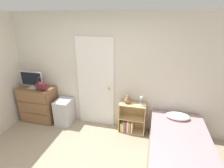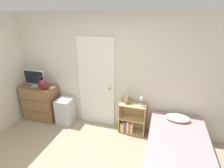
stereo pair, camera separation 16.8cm
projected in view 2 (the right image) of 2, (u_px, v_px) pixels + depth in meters
The scene contains 10 objects.
wall_back at pixel (104, 73), 3.86m from camera, with size 10.00×0.06×2.55m.
door_closed at pixel (96, 83), 3.95m from camera, with size 0.85×0.09×2.06m.
dresser at pixel (41, 102), 4.36m from camera, with size 0.85×0.44×0.87m.
tv at pixel (34, 78), 4.11m from camera, with size 0.55×0.16×0.40m.
handbag at pixel (43, 85), 3.98m from camera, with size 0.30×0.12×0.32m.
storage_bin at pixel (66, 111), 4.23m from camera, with size 0.35×0.42×0.61m.
bookshelf at pixel (130, 121), 3.88m from camera, with size 0.57×0.28×0.69m.
teddy_bear at pixel (127, 100), 3.71m from camera, with size 0.13×0.13×0.20m.
desk_lamp at pixel (141, 100), 3.58m from camera, with size 0.10×0.10×0.22m.
bed at pixel (177, 155), 2.92m from camera, with size 1.02×1.87×0.66m.
Camera 2 is at (1.24, -1.52, 2.46)m, focal length 28.00 mm.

